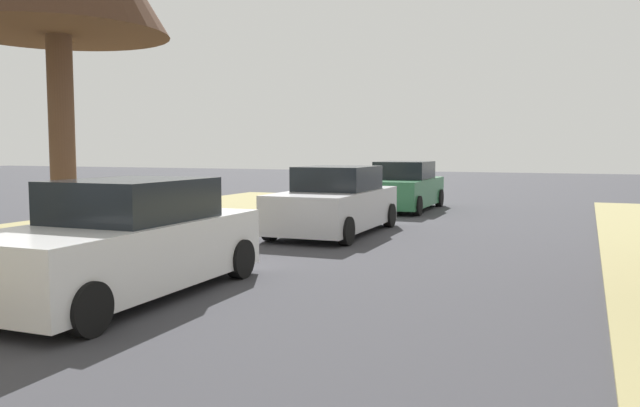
{
  "coord_description": "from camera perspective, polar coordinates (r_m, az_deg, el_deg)",
  "views": [
    {
      "loc": [
        3.32,
        5.07,
        1.99
      ],
      "look_at": [
        0.13,
        12.61,
        1.28
      ],
      "focal_mm": 35.56,
      "sensor_mm": 36.0,
      "label": 1
    }
  ],
  "objects": [
    {
      "name": "parked_sedan_silver",
      "position": [
        14.89,
        1.38,
        0.08
      ],
      "size": [
        2.01,
        4.43,
        1.57
      ],
      "color": "#BCBCC1",
      "rests_on": "ground"
    },
    {
      "name": "parked_sedan_white",
      "position": [
        8.95,
        -17.13,
        -3.39
      ],
      "size": [
        2.01,
        4.43,
        1.57
      ],
      "color": "white",
      "rests_on": "ground"
    },
    {
      "name": "parked_sedan_green",
      "position": [
        20.81,
        7.49,
        1.42
      ],
      "size": [
        2.01,
        4.43,
        1.57
      ],
      "color": "#28663D",
      "rests_on": "ground"
    }
  ]
}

